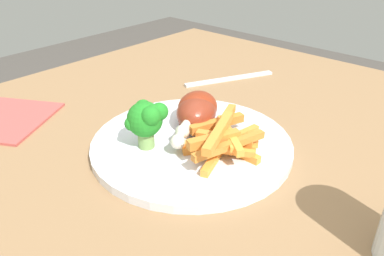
% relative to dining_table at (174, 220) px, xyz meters
% --- Properties ---
extents(dining_table, '(1.08, 0.88, 0.76)m').
position_rel_dining_table_xyz_m(dining_table, '(0.00, 0.00, 0.00)').
color(dining_table, '#8E6B47').
rests_on(dining_table, ground_plane).
extents(dinner_plate, '(0.28, 0.28, 0.01)m').
position_rel_dining_table_xyz_m(dinner_plate, '(0.04, -0.00, 0.11)').
color(dinner_plate, silver).
rests_on(dinner_plate, dining_table).
extents(broccoli_floret_front, '(0.05, 0.05, 0.07)m').
position_rel_dining_table_xyz_m(broccoli_floret_front, '(-0.01, 0.03, 0.16)').
color(broccoli_floret_front, '#7AA256').
rests_on(broccoli_floret_front, dinner_plate).
extents(carrot_fries_pile, '(0.14, 0.11, 0.05)m').
position_rel_dining_table_xyz_m(carrot_fries_pile, '(0.05, -0.05, 0.14)').
color(carrot_fries_pile, orange).
rests_on(carrot_fries_pile, dinner_plate).
extents(chicken_drumstick_near, '(0.12, 0.08, 0.05)m').
position_rel_dining_table_xyz_m(chicken_drumstick_near, '(0.08, 0.03, 0.14)').
color(chicken_drumstick_near, '#621A0C').
rests_on(chicken_drumstick_near, dinner_plate).
extents(chicken_drumstick_far, '(0.13, 0.08, 0.05)m').
position_rel_dining_table_xyz_m(chicken_drumstick_far, '(0.07, 0.02, 0.14)').
color(chicken_drumstick_far, '#5A1B10').
rests_on(chicken_drumstick_far, dinner_plate).
extents(fork, '(0.18, 0.09, 0.00)m').
position_rel_dining_table_xyz_m(fork, '(0.28, 0.11, 0.11)').
color(fork, silver).
rests_on(fork, dining_table).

